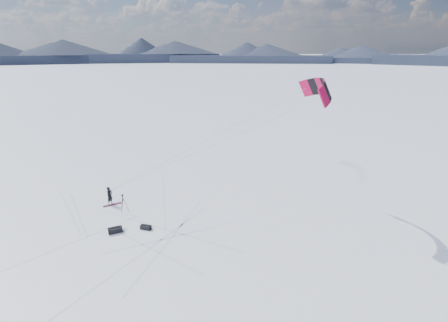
# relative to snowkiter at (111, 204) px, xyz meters

# --- Properties ---
(ground) EXTENTS (1800.00, 1800.00, 0.00)m
(ground) POSITION_rel_snowkiter_xyz_m (0.81, -2.14, 0.00)
(ground) COLOR white
(horizon_hills) EXTENTS (704.00, 704.00, 10.14)m
(horizon_hills) POSITION_rel_snowkiter_xyz_m (0.81, -2.14, 4.42)
(horizon_hills) COLOR #171E2F
(horizon_hills) RESTS_ON ground
(snow_tracks) EXTENTS (17.62, 14.39, 0.01)m
(snow_tracks) POSITION_rel_snowkiter_xyz_m (0.25, -2.85, 0.00)
(snow_tracks) COLOR silver
(snow_tracks) RESTS_ON ground
(snowkiter) EXTENTS (0.52, 0.66, 1.59)m
(snowkiter) POSITION_rel_snowkiter_xyz_m (0.00, 0.00, 0.00)
(snowkiter) COLOR black
(snowkiter) RESTS_ON ground
(snowboard) EXTENTS (1.36, 1.11, 0.04)m
(snowboard) POSITION_rel_snowkiter_xyz_m (0.15, -0.06, 0.02)
(snowboard) COLOR maroon
(snowboard) RESTS_ON ground
(tripod) EXTENTS (0.69, 0.69, 1.52)m
(tripod) POSITION_rel_snowkiter_xyz_m (1.63, -1.14, 0.98)
(tripod) COLOR black
(tripod) RESTS_ON ground
(gear_bag_a) EXTENTS (1.07, 0.88, 0.43)m
(gear_bag_a) POSITION_rel_snowkiter_xyz_m (2.24, -4.16, 0.19)
(gear_bag_a) COLOR black
(gear_bag_a) RESTS_ON ground
(gear_bag_b) EXTENTS (0.83, 0.50, 0.35)m
(gear_bag_b) POSITION_rel_snowkiter_xyz_m (4.24, -3.49, 0.15)
(gear_bag_b) COLOR black
(gear_bag_b) RESTS_ON ground
(power_kite) EXTENTS (17.61, 5.70, 9.08)m
(power_kite) POSITION_rel_snowkiter_xyz_m (16.45, 1.86, 9.45)
(power_kite) COLOR #BB093C
(power_kite) RESTS_ON ground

